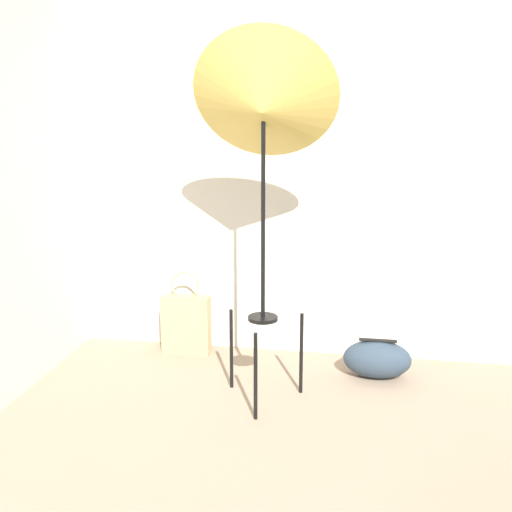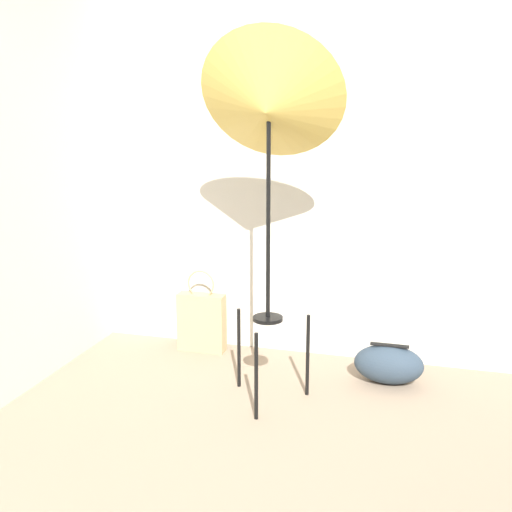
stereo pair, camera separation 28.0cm
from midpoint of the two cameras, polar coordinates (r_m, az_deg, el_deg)
wall_back at (r=3.68m, az=4.32°, el=10.05°), size 8.00×0.05×2.60m
photo_umbrella at (r=2.99m, az=-2.06°, el=13.97°), size 0.74×0.54×1.91m
tote_bag at (r=3.91m, az=-8.73°, el=-6.39°), size 0.31×0.10×0.54m
duffel_bag at (r=3.59m, az=9.26°, el=-9.71°), size 0.39×0.22×0.23m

